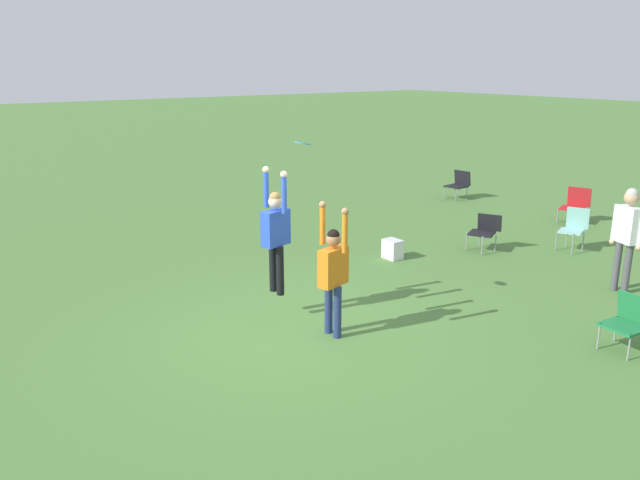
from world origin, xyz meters
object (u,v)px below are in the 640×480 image
(person_defending, at_px, (333,268))
(camping_chair_0, at_px, (459,183))
(camping_chair_1, at_px, (574,226))
(camping_chair_5, at_px, (575,204))
(camping_chair_3, at_px, (628,319))
(person_spectator_near, at_px, (627,230))
(camping_chair_4, at_px, (485,229))
(frisbee, at_px, (303,143))
(person_jumping, at_px, (276,229))
(cooler_box, at_px, (393,249))

(person_defending, height_order, camping_chair_0, person_defending)
(camping_chair_1, height_order, camping_chair_5, camping_chair_1)
(camping_chair_0, relative_size, camping_chair_3, 1.04)
(camping_chair_5, distance_m, person_spectator_near, 5.06)
(camping_chair_4, xyz_separation_m, camping_chair_5, (-0.27, 3.72, 0.03))
(frisbee, height_order, camping_chair_3, frisbee)
(camping_chair_3, bearing_deg, frisbee, 46.06)
(person_jumping, height_order, person_spectator_near, person_jumping)
(cooler_box, bearing_deg, camping_chair_4, 70.46)
(camping_chair_3, distance_m, cooler_box, 5.03)
(camping_chair_5, relative_size, person_spectator_near, 0.48)
(camping_chair_5, bearing_deg, cooler_box, 65.13)
(frisbee, bearing_deg, camping_chair_5, 96.96)
(camping_chair_4, bearing_deg, person_spectator_near, 151.95)
(person_jumping, distance_m, frisbee, 1.39)
(camping_chair_3, bearing_deg, person_defending, 52.83)
(person_spectator_near, bearing_deg, camping_chair_1, 162.02)
(person_jumping, height_order, camping_chair_0, person_jumping)
(cooler_box, bearing_deg, person_spectator_near, 27.31)
(frisbee, height_order, camping_chair_1, frisbee)
(camping_chair_0, bearing_deg, camping_chair_3, 138.69)
(camping_chair_1, distance_m, camping_chair_5, 2.58)
(camping_chair_0, distance_m, camping_chair_5, 3.66)
(camping_chair_1, relative_size, camping_chair_5, 1.04)
(camping_chair_1, distance_m, person_spectator_near, 2.57)
(person_jumping, xyz_separation_m, camping_chair_3, (3.86, 3.32, -0.97))
(person_defending, relative_size, camping_chair_4, 2.55)
(camping_chair_5, height_order, cooler_box, camping_chair_5)
(person_jumping, height_order, camping_chair_4, person_jumping)
(camping_chair_3, height_order, person_spectator_near, person_spectator_near)
(camping_chair_5, height_order, person_spectator_near, person_spectator_near)
(camping_chair_0, distance_m, camping_chair_4, 5.28)
(person_jumping, xyz_separation_m, cooler_box, (-1.17, 3.50, -1.22))
(camping_chair_1, xyz_separation_m, camping_chair_4, (-1.10, -1.53, -0.08))
(frisbee, relative_size, camping_chair_0, 0.30)
(frisbee, height_order, camping_chair_0, frisbee)
(camping_chair_3, relative_size, person_spectator_near, 0.42)
(frisbee, relative_size, cooler_box, 0.62)
(person_jumping, distance_m, camping_chair_4, 5.58)
(frisbee, xyz_separation_m, camping_chair_5, (-1.09, 8.92, -2.25))
(camping_chair_0, bearing_deg, camping_chair_4, 131.31)
(camping_chair_4, relative_size, person_spectator_near, 0.42)
(camping_chair_0, bearing_deg, person_defending, 115.41)
(camping_chair_3, bearing_deg, camping_chair_5, -46.91)
(person_jumping, bearing_deg, person_spectator_near, -39.59)
(person_jumping, relative_size, cooler_box, 4.96)
(camping_chair_3, distance_m, camping_chair_4, 4.83)
(camping_chair_0, xyz_separation_m, camping_chair_5, (3.66, 0.19, 0.02))
(camping_chair_0, distance_m, person_spectator_near, 7.86)
(camping_chair_1, height_order, person_spectator_near, person_spectator_near)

